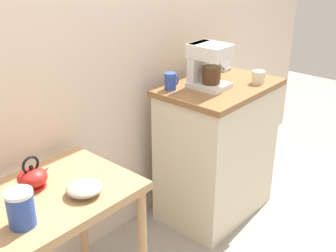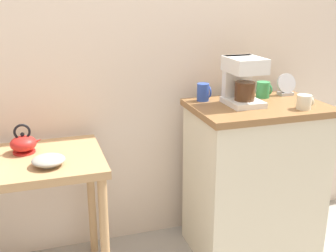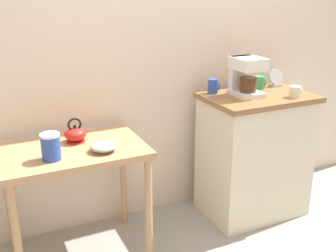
{
  "view_description": "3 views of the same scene",
  "coord_description": "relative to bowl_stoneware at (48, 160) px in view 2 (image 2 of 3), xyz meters",
  "views": [
    {
      "loc": [
        -1.46,
        -1.4,
        1.72
      ],
      "look_at": [
        0.08,
        -0.07,
        0.82
      ],
      "focal_mm": 45.87,
      "sensor_mm": 36.0,
      "label": 1
    },
    {
      "loc": [
        -0.55,
        -2.01,
        1.5
      ],
      "look_at": [
        0.07,
        -0.06,
        0.84
      ],
      "focal_mm": 45.26,
      "sensor_mm": 36.0,
      "label": 2
    },
    {
      "loc": [
        -1.12,
        -2.23,
        1.63
      ],
      "look_at": [
        -0.08,
        -0.04,
        0.78
      ],
      "focal_mm": 44.16,
      "sensor_mm": 36.0,
      "label": 3
    }
  ],
  "objects": [
    {
      "name": "mug_tall_green",
      "position": [
        1.24,
        0.24,
        0.2
      ],
      "size": [
        0.08,
        0.08,
        0.09
      ],
      "color": "#338C4C",
      "rests_on": "kitchen_counter"
    },
    {
      "name": "bowl_stoneware",
      "position": [
        0.0,
        0.0,
        0.0
      ],
      "size": [
        0.15,
        0.15,
        0.05
      ],
      "color": "#9E998C",
      "rests_on": "wooden_table"
    },
    {
      "name": "table_clock",
      "position": [
        1.4,
        0.25,
        0.21
      ],
      "size": [
        0.12,
        0.06,
        0.13
      ],
      "color": "#B2B5BA",
      "rests_on": "kitchen_counter"
    },
    {
      "name": "mug_blue",
      "position": [
        0.88,
        0.27,
        0.2
      ],
      "size": [
        0.07,
        0.07,
        0.1
      ],
      "color": "#2D4CAD",
      "rests_on": "kitchen_counter"
    },
    {
      "name": "teakettle",
      "position": [
        -0.11,
        0.21,
        0.02
      ],
      "size": [
        0.16,
        0.13,
        0.15
      ],
      "color": "red",
      "rests_on": "wooden_table"
    },
    {
      "name": "coffee_maker",
      "position": [
        1.05,
        0.14,
        0.29
      ],
      "size": [
        0.18,
        0.22,
        0.26
      ],
      "color": "white",
      "rests_on": "kitchen_counter"
    },
    {
      "name": "back_wall",
      "position": [
        0.63,
        0.5,
        0.65
      ],
      "size": [
        4.4,
        0.1,
        2.8
      ],
      "primitive_type": "cube",
      "color": "beige",
      "rests_on": "ground_plane"
    },
    {
      "name": "mug_small_cream",
      "position": [
        1.32,
        -0.06,
        0.19
      ],
      "size": [
        0.08,
        0.08,
        0.08
      ],
      "color": "beige",
      "rests_on": "kitchen_counter"
    },
    {
      "name": "wooden_table",
      "position": [
        -0.15,
        0.12,
        -0.13
      ],
      "size": [
        0.83,
        0.54,
        0.72
      ],
      "color": "tan",
      "rests_on": "ground_plane"
    },
    {
      "name": "kitchen_counter",
      "position": [
        1.14,
        0.1,
        -0.3
      ],
      "size": [
        0.74,
        0.51,
        0.9
      ],
      "color": "beige",
      "rests_on": "ground_plane"
    }
  ]
}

